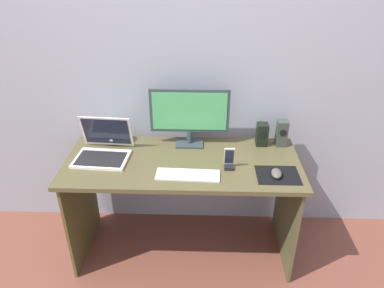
{
  "coord_description": "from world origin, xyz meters",
  "views": [
    {
      "loc": [
        0.12,
        -1.93,
        1.93
      ],
      "look_at": [
        0.06,
        -0.02,
        0.87
      ],
      "focal_mm": 33.99,
      "sensor_mm": 36.0,
      "label": 1
    }
  ],
  "objects": [
    {
      "name": "speaker_right",
      "position": [
        0.65,
        0.22,
        0.83
      ],
      "size": [
        0.07,
        0.08,
        0.18
      ],
      "color": "#374036",
      "rests_on": "desk"
    },
    {
      "name": "mousepad",
      "position": [
        0.57,
        -0.15,
        0.74
      ],
      "size": [
        0.25,
        0.2,
        0.0
      ],
      "primitive_type": "cube",
      "color": "black",
      "rests_on": "desk"
    },
    {
      "name": "mouse",
      "position": [
        0.55,
        -0.16,
        0.76
      ],
      "size": [
        0.07,
        0.1,
        0.04
      ],
      "primitive_type": "ellipsoid",
      "rotation": [
        0.0,
        0.0,
        -0.08
      ],
      "color": "#574E45",
      "rests_on": "mousepad"
    },
    {
      "name": "laptop",
      "position": [
        -0.5,
        0.04,
        0.78
      ],
      "size": [
        0.35,
        0.32,
        0.24
      ],
      "color": "white",
      "rests_on": "desk"
    },
    {
      "name": "monitor",
      "position": [
        0.04,
        0.22,
        0.95
      ],
      "size": [
        0.52,
        0.14,
        0.39
      ],
      "color": "#2F3E42",
      "rests_on": "desk"
    },
    {
      "name": "phone_in_dock",
      "position": [
        0.28,
        -0.08,
        0.78
      ],
      "size": [
        0.06,
        0.05,
        0.14
      ],
      "color": "black",
      "rests_on": "desk"
    },
    {
      "name": "ground_plane",
      "position": [
        0.0,
        0.0,
        0.0
      ],
      "size": [
        8.0,
        8.0,
        0.0
      ],
      "primitive_type": "plane",
      "color": "brown"
    },
    {
      "name": "desk",
      "position": [
        0.0,
        0.0,
        0.59
      ],
      "size": [
        1.46,
        0.63,
        0.74
      ],
      "color": "brown",
      "rests_on": "ground_plane"
    },
    {
      "name": "wall_back",
      "position": [
        0.0,
        0.37,
        1.25
      ],
      "size": [
        6.0,
        0.04,
        2.5
      ],
      "primitive_type": "cube",
      "color": "#9BA4B0",
      "rests_on": "ground_plane"
    },
    {
      "name": "speaker_near_monitor",
      "position": [
        0.52,
        0.22,
        0.81
      ],
      "size": [
        0.07,
        0.08,
        0.15
      ],
      "color": "black",
      "rests_on": "desk"
    },
    {
      "name": "fishbowl",
      "position": [
        -0.47,
        0.22,
        0.81
      ],
      "size": [
        0.15,
        0.15,
        0.15
      ],
      "primitive_type": "sphere",
      "color": "silver",
      "rests_on": "desk"
    },
    {
      "name": "keyboard_external",
      "position": [
        0.04,
        -0.17,
        0.74
      ],
      "size": [
        0.38,
        0.13,
        0.01
      ],
      "primitive_type": "cube",
      "rotation": [
        0.0,
        0.0,
        -0.04
      ],
      "color": "silver",
      "rests_on": "desk"
    }
  ]
}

